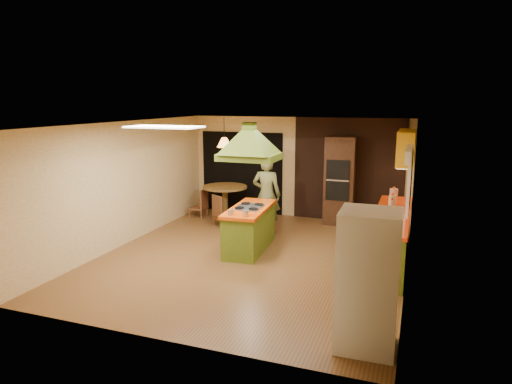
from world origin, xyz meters
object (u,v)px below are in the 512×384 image
at_px(refrigerator, 368,281).
at_px(canister_large, 394,195).
at_px(wall_oven, 340,180).
at_px(kitchen_island, 250,228).
at_px(dining_table, 225,196).
at_px(man, 267,195).

relative_size(refrigerator, canister_large, 7.07).
xyz_separation_m(refrigerator, wall_oven, (-1.27, 5.49, 0.20)).
bearing_deg(wall_oven, kitchen_island, -120.71).
height_order(dining_table, canister_large, canister_large).
relative_size(kitchen_island, refrigerator, 1.04).
height_order(man, refrigerator, man).
relative_size(kitchen_island, man, 1.01).
bearing_deg(dining_table, man, -32.00).
bearing_deg(canister_large, dining_table, 169.54).
height_order(man, dining_table, man).
relative_size(refrigerator, wall_oven, 0.81).
distance_m(refrigerator, canister_large, 4.25).
height_order(man, wall_oven, wall_oven).
bearing_deg(man, kitchen_island, 88.84).
relative_size(kitchen_island, dining_table, 1.59).
xyz_separation_m(kitchen_island, wall_oven, (1.32, 2.56, 0.61)).
height_order(kitchen_island, wall_oven, wall_oven).
distance_m(man, wall_oven, 1.94).
xyz_separation_m(man, canister_large, (2.67, 0.11, 0.17)).
bearing_deg(refrigerator, wall_oven, 101.60).
height_order(kitchen_island, dining_table, kitchen_island).
bearing_deg(kitchen_island, refrigerator, -52.61).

